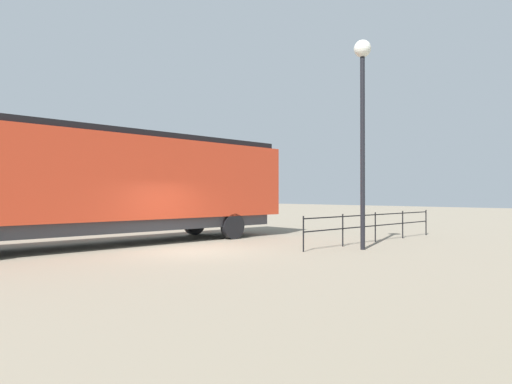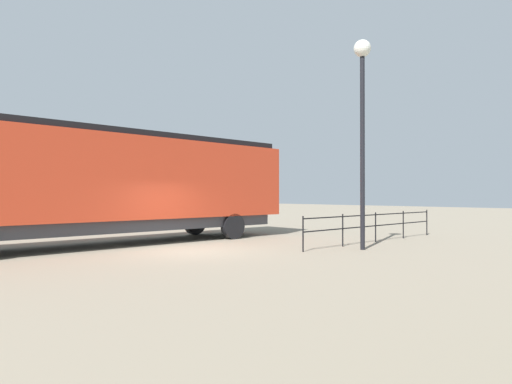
% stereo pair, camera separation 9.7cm
% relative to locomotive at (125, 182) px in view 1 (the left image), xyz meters
% --- Properties ---
extents(ground_plane, '(120.00, 120.00, 0.00)m').
position_rel_locomotive_xyz_m(ground_plane, '(3.54, 0.71, -2.40)').
color(ground_plane, gray).
extents(locomotive, '(3.18, 15.00, 4.31)m').
position_rel_locomotive_xyz_m(locomotive, '(0.00, 0.00, 0.00)').
color(locomotive, red).
rests_on(locomotive, ground_plane).
extents(lamp_post, '(0.60, 0.60, 7.32)m').
position_rel_locomotive_xyz_m(lamp_post, '(7.29, 5.27, 3.00)').
color(lamp_post, black).
rests_on(lamp_post, ground_plane).
extents(platform_fence, '(0.05, 8.91, 1.20)m').
position_rel_locomotive_xyz_m(platform_fence, '(6.27, 7.74, -1.62)').
color(platform_fence, black).
rests_on(platform_fence, ground_plane).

